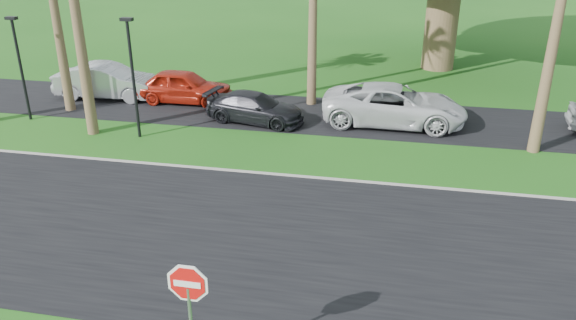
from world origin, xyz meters
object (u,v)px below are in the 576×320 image
(stop_sign_near, at_px, (189,298))
(car_silver, at_px, (108,82))
(car_minivan, at_px, (394,105))
(car_dark, at_px, (255,108))
(car_red, at_px, (184,87))

(stop_sign_near, distance_m, car_silver, 18.94)
(car_silver, relative_size, car_minivan, 0.84)
(car_dark, bearing_deg, stop_sign_near, -159.84)
(car_red, distance_m, car_dark, 4.40)
(car_red, xyz_separation_m, car_dark, (3.93, -1.98, -0.15))
(car_dark, bearing_deg, car_silver, 86.47)
(car_dark, height_order, car_minivan, car_minivan)
(car_red, xyz_separation_m, car_minivan, (9.67, -1.09, 0.06))
(stop_sign_near, distance_m, car_minivan, 15.35)
(car_red, bearing_deg, stop_sign_near, -158.48)
(car_silver, bearing_deg, car_minivan, -97.33)
(stop_sign_near, xyz_separation_m, car_dark, (-2.44, 14.08, -1.16))
(car_silver, xyz_separation_m, car_red, (3.76, 0.08, -0.05))
(car_red, bearing_deg, car_dark, -116.80)
(stop_sign_near, bearing_deg, car_silver, 122.37)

